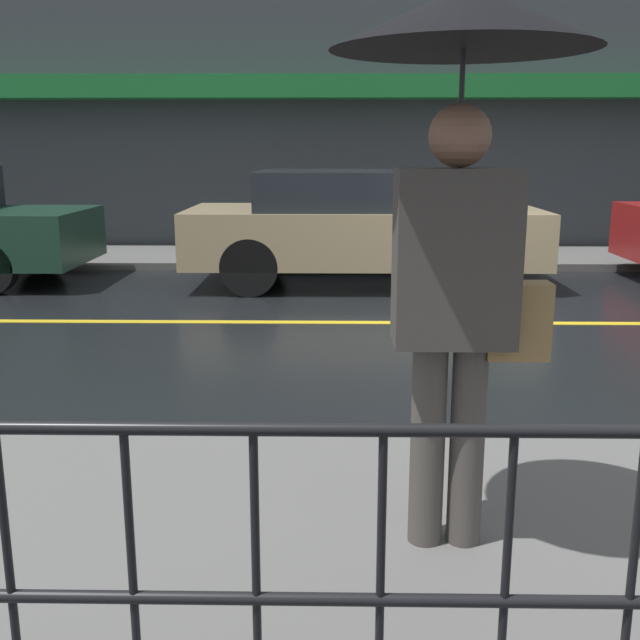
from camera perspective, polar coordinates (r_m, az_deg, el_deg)
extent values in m
plane|color=black|center=(7.56, 13.44, -0.24)|extent=(80.00, 80.00, 0.00)
cube|color=#60605E|center=(11.59, 9.11, 4.76)|extent=(28.00, 2.03, 0.10)
cube|color=gold|center=(7.56, 13.44, -0.21)|extent=(25.20, 0.12, 0.01)
cube|color=#383D42|center=(12.73, 8.88, 19.79)|extent=(28.00, 0.30, 6.43)
cube|color=#196B2D|center=(12.25, 9.06, 17.15)|extent=(16.80, 0.55, 0.35)
cylinder|color=black|center=(2.30, -22.53, -17.92)|extent=(0.02, 0.02, 0.88)
cylinder|color=black|center=(2.19, -14.06, -18.84)|extent=(0.02, 0.02, 0.88)
cylinder|color=black|center=(2.14, -4.88, -19.40)|extent=(0.02, 0.02, 0.88)
cylinder|color=black|center=(2.13, 4.62, -19.49)|extent=(0.02, 0.02, 0.88)
cylinder|color=black|center=(2.18, 13.92, -19.10)|extent=(0.02, 0.02, 0.88)
cylinder|color=black|center=(2.27, 22.58, -18.31)|extent=(0.02, 0.02, 0.88)
cylinder|color=#4C4742|center=(3.08, 8.19, -9.35)|extent=(0.14, 0.14, 0.84)
cylinder|color=#4C4742|center=(3.10, 11.13, -9.29)|extent=(0.14, 0.14, 0.84)
cube|color=#47423D|center=(2.89, 10.24, 4.69)|extent=(0.46, 0.27, 0.67)
sphere|color=#986A52|center=(2.86, 10.61, 13.65)|extent=(0.23, 0.23, 0.23)
cylinder|color=#262628|center=(2.86, 10.55, 12.11)|extent=(0.02, 0.02, 0.75)
cone|color=black|center=(2.89, 10.97, 21.68)|extent=(0.97, 0.97, 0.22)
cube|color=#9E7A47|center=(2.98, 14.82, -0.05)|extent=(0.24, 0.12, 0.30)
cylinder|color=black|center=(10.94, -20.59, 4.97)|extent=(0.62, 0.22, 0.62)
cube|color=tan|center=(9.39, 3.31, 6.47)|extent=(4.33, 1.81, 0.66)
cube|color=#1E2328|center=(9.34, 2.28, 9.90)|extent=(2.25, 1.67, 0.46)
cylinder|color=black|center=(10.35, 10.59, 5.31)|extent=(0.67, 0.22, 0.67)
cylinder|color=black|center=(8.80, 12.27, 3.91)|extent=(0.67, 0.22, 0.67)
cylinder|color=black|center=(10.26, -4.43, 5.42)|extent=(0.67, 0.22, 0.67)
cylinder|color=black|center=(8.69, -5.41, 4.03)|extent=(0.67, 0.22, 0.67)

